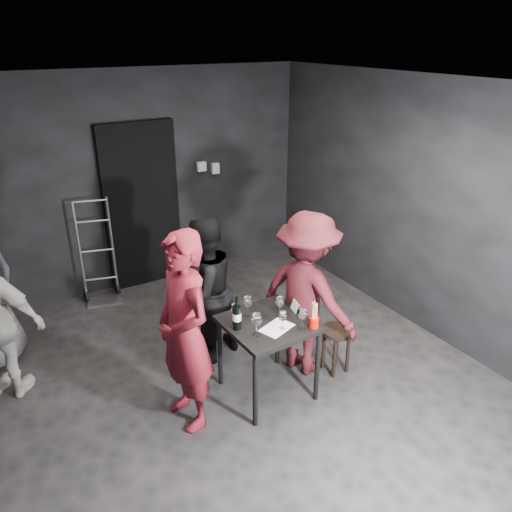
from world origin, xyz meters
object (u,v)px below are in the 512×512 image
hand_truck (102,283)px  breadstick_cup (314,315)px  tasting_table (268,331)px  server_red (184,318)px  woman_black (204,291)px  stool (337,339)px  wine_bottle (237,317)px  man_maroon (307,288)px

hand_truck → breadstick_cup: hand_truck is taller
tasting_table → server_red: server_red is taller
tasting_table → breadstick_cup: 0.45m
woman_black → breadstick_cup: woman_black is taller
server_red → stool: bearing=79.9°
stool → wine_bottle: (-1.02, 0.12, 0.51)m
tasting_table → man_maroon: man_maroon is taller
stool → breadstick_cup: (-0.45, -0.20, 0.51)m
tasting_table → stool: size_ratio=1.60×
tasting_table → woman_black: 0.84m
woman_black → tasting_table: bearing=87.5°
man_maroon → wine_bottle: size_ratio=5.74×
woman_black → breadstick_cup: bearing=97.4°
server_red → wine_bottle: server_red is taller
stool → wine_bottle: 1.15m
stool → woman_black: (-0.98, 0.87, 0.39)m
server_red → man_maroon: 1.29m
breadstick_cup → hand_truck: bearing=111.8°
tasting_table → wine_bottle: size_ratio=2.46×
hand_truck → breadstick_cup: bearing=-52.7°
hand_truck → server_red: bearing=-72.9°
tasting_table → woman_black: bearing=106.3°
woman_black → breadstick_cup: (0.53, -1.07, 0.11)m
man_maroon → wine_bottle: 0.81m
server_red → wine_bottle: size_ratio=6.55×
hand_truck → woman_black: 1.90m
wine_bottle → hand_truck: bearing=102.4°
hand_truck → stool: (1.57, -2.60, 0.13)m
woman_black → wine_bottle: size_ratio=4.95×
woman_black → wine_bottle: woman_black is taller
server_red → woman_black: size_ratio=1.32×
server_red → man_maroon: bearing=88.5°
man_maroon → tasting_table: bearing=87.5°
server_red → tasting_table: bearing=80.8°
server_red → wine_bottle: 0.50m
woman_black → man_maroon: bearing=120.1°
hand_truck → tasting_table: size_ratio=1.73×
woman_black → wine_bottle: 0.76m
hand_truck → stool: bearing=-43.4°
stool → man_maroon: 0.60m
wine_bottle → breadstick_cup: size_ratio=1.18×
tasting_table → breadstick_cup: size_ratio=2.89×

